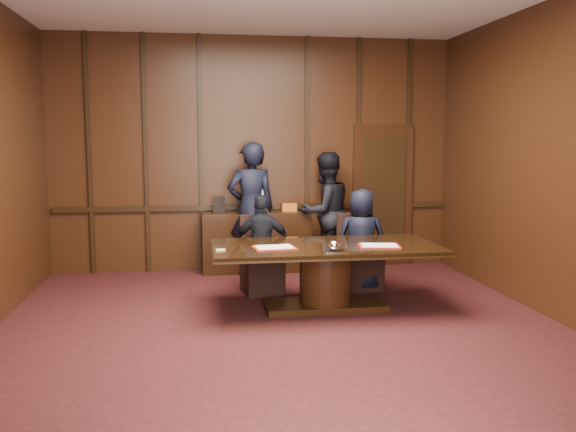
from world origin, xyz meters
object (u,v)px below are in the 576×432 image
Objects in this scene: conference_table at (325,266)px; sideboard at (256,239)px; signatory_left at (262,245)px; witness_right at (325,212)px; signatory_right at (362,240)px; witness_left at (251,209)px.

sideboard is at bearing 105.49° from conference_table.
sideboard reaches higher than signatory_left.
sideboard is 2.24m from conference_table.
witness_right reaches higher than sideboard.
signatory_left is 1.62m from witness_right.
signatory_right is at bearing 50.91° from conference_table.
witness_left is (-0.04, 1.20, 0.33)m from signatory_left.
signatory_left reaches higher than conference_table.
conference_table is at bearing 62.20° from signatory_right.
sideboard is 1.19× the size of signatory_right.
witness_left reaches higher than signatory_right.
witness_right is (0.42, 2.00, 0.38)m from conference_table.
witness_right reaches higher than conference_table.
sideboard reaches higher than signatory_right.
signatory_right reaches higher than conference_table.
witness_right is at bearing -67.63° from signatory_right.
conference_table is 1.35× the size of witness_left.
sideboard is 0.61× the size of conference_table.
sideboard is 0.52m from witness_left.
witness_left reaches higher than signatory_left.
witness_right is (1.01, -0.16, 0.41)m from sideboard.
witness_right is (1.07, 1.20, 0.25)m from signatory_left.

